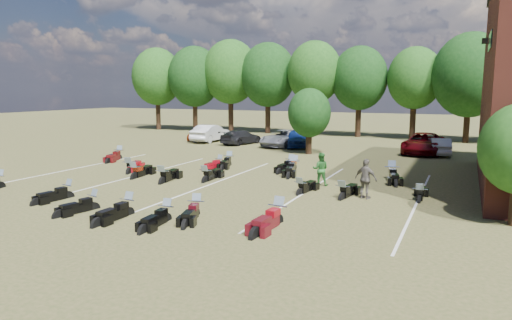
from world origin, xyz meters
The scene contains 34 objects.
ground centered at (0.00, 0.00, 0.00)m, with size 160.00×160.00×0.00m, color brown.
car_0 centered at (-14.54, 20.26, 0.64)m, with size 1.52×3.78×1.29m, color maroon.
car_1 centered at (-12.98, 19.58, 0.79)m, with size 1.68×4.82×1.59m, color #BABBBF.
car_2 centered at (-5.40, 19.02, 0.71)m, with size 2.35×5.10×1.42m, color gray.
car_3 centered at (-9.49, 19.03, 0.64)m, with size 1.79×4.39×1.27m, color black.
car_4 centered at (-4.25, 18.99, 0.75)m, with size 1.78×4.43×1.51m, color navy.
car_5 centered at (7.06, 18.98, 0.64)m, with size 1.35×3.86×1.27m, color #A7A7A2.
car_6 centered at (5.86, 19.29, 0.79)m, with size 2.62×5.67×1.58m, color #4E0409.
person_green centered at (2.17, 4.77, 0.84)m, with size 0.81×0.63×1.67m, color #286C29.
person_grey centered at (4.83, 2.82, 0.90)m, with size 1.05×0.44×1.80m, color #57514B.
motorcycle_0 centered at (-11.99, -2.52, 0.00)m, with size 0.73×2.29×1.28m, color black, non-canonical shape.
motorcycle_1 centered at (-4.80, -3.65, 0.00)m, with size 0.65×2.06×1.15m, color black, non-canonical shape.
motorcycle_2 centered at (-7.31, -2.61, 0.00)m, with size 0.67×2.11×1.17m, color black, non-canonical shape.
motorcycle_3 centered at (-1.11, -3.79, 0.00)m, with size 0.67×2.09×1.16m, color black, non-canonical shape.
motorcycle_4 centered at (-2.94, -3.74, 0.00)m, with size 0.72×2.26×1.26m, color black, non-canonical shape.
motorcycle_5 centered at (-0.48, -2.73, 0.00)m, with size 0.69×2.15×1.20m, color black, non-canonical shape.
motorcycle_6 centered at (2.74, -2.37, 0.00)m, with size 0.79×2.47×1.37m, color #4C0A12, non-canonical shape.
motorcycle_7 centered at (-8.85, 3.30, 0.00)m, with size 0.77×2.43×1.35m, color maroon, non-canonical shape.
motorcycle_8 centered at (-7.56, 2.22, 0.00)m, with size 0.77×2.40×1.34m, color black, non-canonical shape.
motorcycle_9 centered at (-5.39, 1.80, 0.00)m, with size 0.77×2.40×1.34m, color black, non-canonical shape.
motorcycle_10 centered at (-3.56, 3.04, 0.00)m, with size 0.73×2.28×1.27m, color black, non-canonical shape.
motorcycle_11 centered at (1.92, 2.38, 0.00)m, with size 0.66×2.07×1.15m, color black, non-canonical shape.
motorcycle_12 centered at (3.93, 2.27, 0.00)m, with size 0.70×2.19×1.22m, color black, non-canonical shape.
motorcycle_13 centered at (7.07, 3.21, 0.00)m, with size 0.66×2.08×1.16m, color black, non-canonical shape.
motorcycle_14 centered at (-13.15, 7.37, 0.00)m, with size 0.76×2.38×1.33m, color #4B0A0D, non-canonical shape.
motorcycle_15 centered at (-5.10, 7.26, 0.00)m, with size 0.64×2.01×1.12m, color maroon, non-canonical shape.
motorcycle_16 centered at (-4.91, 8.20, 0.00)m, with size 0.74×2.31×1.29m, color black, non-canonical shape.
motorcycle_17 centered at (-0.66, 8.75, 0.00)m, with size 0.67×2.11×1.17m, color black, non-canonical shape.
motorcycle_18 centered at (-0.84, 8.52, 0.00)m, with size 0.73×2.30×1.28m, color black, non-canonical shape.
motorcycle_19 centered at (-0.36, 7.59, 0.00)m, with size 0.80×2.51×1.40m, color black, non-canonical shape.
motorcycle_20 centered at (5.22, 7.88, 0.00)m, with size 0.80×2.53×1.41m, color black, non-canonical shape.
tree_line centered at (-1.00, 29.00, 6.31)m, with size 56.00×6.00×9.79m.
young_tree_midfield centered at (-2.00, 15.50, 3.09)m, with size 3.20×3.20×4.70m.
parking_lines centered at (-3.00, 3.00, 0.01)m, with size 20.10×14.00×0.01m.
Camera 1 is at (8.72, -17.16, 4.79)m, focal length 32.00 mm.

